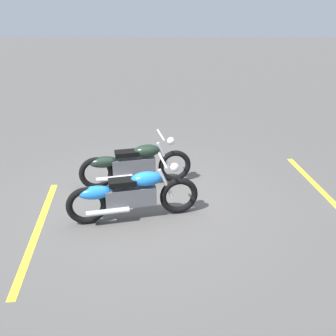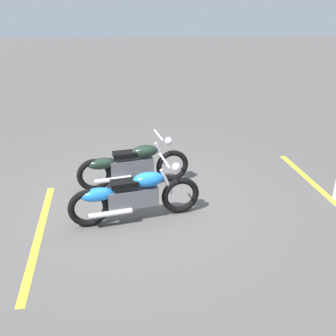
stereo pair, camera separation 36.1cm
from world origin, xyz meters
name	(u,v)px [view 1 (the left image)]	position (x,y,z in m)	size (l,w,h in m)	color
ground_plane	(141,200)	(0.00, 0.00, 0.00)	(60.00, 60.00, 0.00)	#514F4C
motorcycle_bright_foreground	(130,194)	(-0.12, -0.63, 0.46)	(2.21, 0.75, 1.04)	black
motorcycle_dark_foreground	(133,164)	(-0.16, 0.60, 0.46)	(2.20, 0.76, 1.04)	black
parking_stripe_near	(38,230)	(-1.62, -0.97, 0.00)	(3.20, 0.12, 0.01)	yellow
parking_stripe_mid	(322,191)	(3.51, 0.29, 0.00)	(3.20, 0.12, 0.01)	yellow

